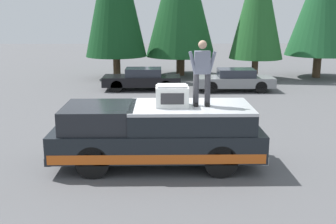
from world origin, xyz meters
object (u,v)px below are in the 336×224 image
Objects in this scene: pickup_truck at (157,134)px; parked_car_grey at (234,80)px; person_on_truck_bed at (202,71)px; parked_car_black at (142,79)px; compressor_unit at (172,96)px.

parked_car_grey is (10.89, -3.99, -0.29)m from pickup_truck.
pickup_truck is 2.04m from person_on_truck_bed.
pickup_truck reaches higher than parked_car_black.
compressor_unit is 0.50× the size of person_on_truck_bed.
person_on_truck_bed reaches higher than compressor_unit.
compressor_unit reaches higher than pickup_truck.
pickup_truck is 11.60m from parked_car_grey.
compressor_unit is 11.64m from parked_car_grey.
pickup_truck is 6.60× the size of compressor_unit.
parked_car_black is at bearing 85.66° from parked_car_grey.
person_on_truck_bed is at bearing -169.71° from parked_car_black.
parked_car_grey is at bearing -20.12° from pickup_truck.
parked_car_grey is (10.99, -3.60, -1.35)m from compressor_unit.
parked_car_grey and parked_car_black have the same top height.
person_on_truck_bed is at bearing 165.48° from parked_car_grey.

